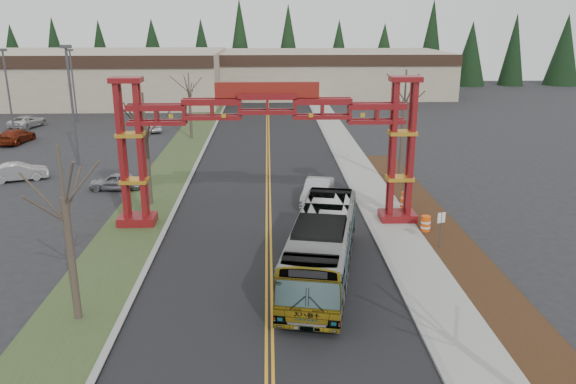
{
  "coord_description": "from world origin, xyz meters",
  "views": [
    {
      "loc": [
        0.04,
        -14.53,
        12.05
      ],
      "look_at": [
        1.0,
        12.23,
        3.77
      ],
      "focal_mm": 35.0,
      "sensor_mm": 36.0,
      "label": 1
    }
  ],
  "objects_px": {
    "light_pole_near": "(71,97)",
    "street_sign": "(441,223)",
    "parked_car_mid_a": "(16,136)",
    "silver_sedan": "(318,191)",
    "parked_car_near_a": "(116,181)",
    "barrel_north": "(405,199)",
    "parked_car_far_b": "(28,121)",
    "light_pole_far": "(73,81)",
    "transit_bus": "(322,246)",
    "retail_building_east": "(328,73)",
    "barrel_south": "(426,224)",
    "bare_tree_median_mid": "(145,127)",
    "gateway_arch": "(268,127)",
    "bare_tree_median_far": "(189,93)",
    "bare_tree_right_far": "(405,101)",
    "parked_car_near_b": "(19,172)",
    "barrel_mid": "(404,206)",
    "retail_building_west": "(67,77)",
    "parked_car_far_a": "(152,126)",
    "light_pole_mid": "(8,87)",
    "bare_tree_median_near": "(64,198)"
  },
  "relations": [
    {
      "from": "parked_car_mid_a",
      "to": "parked_car_far_a",
      "type": "distance_m",
      "value": 13.81
    },
    {
      "from": "retail_building_east",
      "to": "street_sign",
      "type": "bearing_deg",
      "value": -90.6
    },
    {
      "from": "light_pole_near",
      "to": "barrel_north",
      "type": "height_order",
      "value": "light_pole_near"
    },
    {
      "from": "bare_tree_median_near",
      "to": "light_pole_near",
      "type": "xyz_separation_m",
      "value": [
        -8.36,
        26.4,
        0.49
      ]
    },
    {
      "from": "silver_sedan",
      "to": "barrel_north",
      "type": "xyz_separation_m",
      "value": [
        5.8,
        -1.04,
        -0.3
      ]
    },
    {
      "from": "barrel_mid",
      "to": "bare_tree_median_near",
      "type": "bearing_deg",
      "value": -142.49
    },
    {
      "from": "parked_car_near_b",
      "to": "parked_car_far_a",
      "type": "relative_size",
      "value": 1.09
    },
    {
      "from": "gateway_arch",
      "to": "bare_tree_median_far",
      "type": "height_order",
      "value": "gateway_arch"
    },
    {
      "from": "gateway_arch",
      "to": "parked_car_mid_a",
      "type": "distance_m",
      "value": 35.6
    },
    {
      "from": "retail_building_east",
      "to": "bare_tree_right_far",
      "type": "xyz_separation_m",
      "value": [
        0.0,
        -53.87,
        2.82
      ]
    },
    {
      "from": "silver_sedan",
      "to": "parked_car_near_a",
      "type": "relative_size",
      "value": 1.25
    },
    {
      "from": "transit_bus",
      "to": "light_pole_mid",
      "type": "distance_m",
      "value": 46.19
    },
    {
      "from": "transit_bus",
      "to": "street_sign",
      "type": "bearing_deg",
      "value": 36.52
    },
    {
      "from": "parked_car_mid_a",
      "to": "bare_tree_median_far",
      "type": "distance_m",
      "value": 18.02
    },
    {
      "from": "gateway_arch",
      "to": "parked_car_near_b",
      "type": "xyz_separation_m",
      "value": [
        -19.37,
        10.27,
        -5.29
      ]
    },
    {
      "from": "silver_sedan",
      "to": "parked_car_near_a",
      "type": "bearing_deg",
      "value": -179.63
    },
    {
      "from": "parked_car_near_a",
      "to": "barrel_north",
      "type": "relative_size",
      "value": 3.89
    },
    {
      "from": "barrel_mid",
      "to": "barrel_north",
      "type": "relative_size",
      "value": 1.02
    },
    {
      "from": "retail_building_west",
      "to": "retail_building_east",
      "type": "distance_m",
      "value": 40.79
    },
    {
      "from": "parked_car_near_a",
      "to": "street_sign",
      "type": "distance_m",
      "value": 23.74
    },
    {
      "from": "bare_tree_right_far",
      "to": "light_pole_mid",
      "type": "height_order",
      "value": "light_pole_mid"
    },
    {
      "from": "gateway_arch",
      "to": "parked_car_near_a",
      "type": "distance_m",
      "value": 14.49
    },
    {
      "from": "parked_car_near_a",
      "to": "barrel_south",
      "type": "distance_m",
      "value": 22.5
    },
    {
      "from": "transit_bus",
      "to": "bare_tree_median_far",
      "type": "relative_size",
      "value": 1.67
    },
    {
      "from": "silver_sedan",
      "to": "transit_bus",
      "type": "bearing_deg",
      "value": -80.23
    },
    {
      "from": "parked_car_near_a",
      "to": "barrel_mid",
      "type": "bearing_deg",
      "value": 78.48
    },
    {
      "from": "retail_building_west",
      "to": "transit_bus",
      "type": "distance_m",
      "value": 69.69
    },
    {
      "from": "barrel_north",
      "to": "light_pole_near",
      "type": "bearing_deg",
      "value": 154.61
    },
    {
      "from": "transit_bus",
      "to": "light_pole_mid",
      "type": "height_order",
      "value": "light_pole_mid"
    },
    {
      "from": "parked_car_far_b",
      "to": "light_pole_far",
      "type": "bearing_deg",
      "value": -133.3
    },
    {
      "from": "gateway_arch",
      "to": "light_pole_mid",
      "type": "relative_size",
      "value": 1.99
    },
    {
      "from": "parked_car_mid_a",
      "to": "barrel_north",
      "type": "height_order",
      "value": "parked_car_mid_a"
    },
    {
      "from": "retail_building_east",
      "to": "barrel_mid",
      "type": "bearing_deg",
      "value": -91.17
    },
    {
      "from": "bare_tree_right_far",
      "to": "parked_car_mid_a",
      "type": "bearing_deg",
      "value": 155.48
    },
    {
      "from": "parked_car_near_a",
      "to": "barrel_north",
      "type": "distance_m",
      "value": 20.88
    },
    {
      "from": "barrel_north",
      "to": "barrel_mid",
      "type": "bearing_deg",
      "value": -106.69
    },
    {
      "from": "light_pole_near",
      "to": "bare_tree_right_far",
      "type": "bearing_deg",
      "value": -14.86
    },
    {
      "from": "parked_car_far_a",
      "to": "bare_tree_median_mid",
      "type": "bearing_deg",
      "value": 79.35
    },
    {
      "from": "bare_tree_right_far",
      "to": "light_pole_near",
      "type": "bearing_deg",
      "value": 165.14
    },
    {
      "from": "gateway_arch",
      "to": "bare_tree_median_near",
      "type": "bearing_deg",
      "value": -125.26
    },
    {
      "from": "gateway_arch",
      "to": "street_sign",
      "type": "distance_m",
      "value": 11.24
    },
    {
      "from": "silver_sedan",
      "to": "bare_tree_right_far",
      "type": "height_order",
      "value": "bare_tree_right_far"
    },
    {
      "from": "parked_car_mid_a",
      "to": "light_pole_near",
      "type": "distance_m",
      "value": 13.93
    },
    {
      "from": "parked_car_far_a",
      "to": "transit_bus",
      "type": "bearing_deg",
      "value": 91.03
    },
    {
      "from": "parked_car_near_b",
      "to": "light_pole_far",
      "type": "bearing_deg",
      "value": -13.2
    },
    {
      "from": "light_pole_near",
      "to": "street_sign",
      "type": "xyz_separation_m",
      "value": [
        25.67,
        -19.53,
        -4.3
      ]
    },
    {
      "from": "retail_building_east",
      "to": "barrel_south",
      "type": "distance_m",
      "value": 64.01
    },
    {
      "from": "parked_car_near_b",
      "to": "parked_car_far_a",
      "type": "bearing_deg",
      "value": -39.72
    },
    {
      "from": "parked_car_near_a",
      "to": "parked_car_far_b",
      "type": "relative_size",
      "value": 0.76
    },
    {
      "from": "bare_tree_median_mid",
      "to": "light_pole_far",
      "type": "relative_size",
      "value": 0.87
    }
  ]
}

